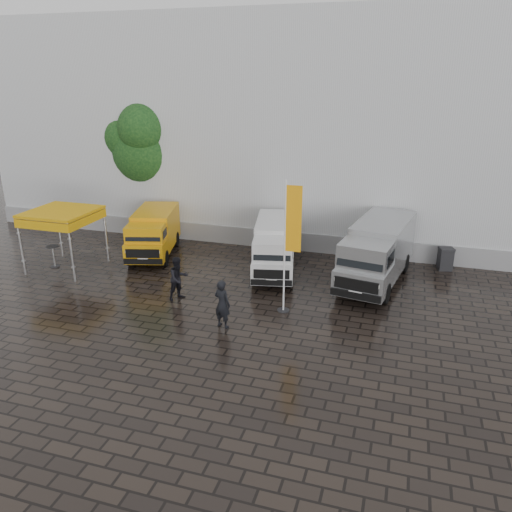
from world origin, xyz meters
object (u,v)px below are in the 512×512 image
at_px(canopy_tent, 61,215).
at_px(flagpole, 289,240).
at_px(cocktail_table, 54,257).
at_px(van_yellow, 154,234).
at_px(person_front, 222,304).
at_px(wheelie_bin, 445,259).
at_px(van_white, 275,248).
at_px(person_tent, 178,278).
at_px(van_silver, 377,254).

bearing_deg(canopy_tent, flagpole, -7.26).
relative_size(flagpole, cocktail_table, 4.89).
relative_size(van_yellow, canopy_tent, 1.67).
height_order(van_yellow, person_front, van_yellow).
distance_m(wheelie_bin, person_front, 11.96).
bearing_deg(van_white, flagpole, -80.13).
xyz_separation_m(cocktail_table, person_tent, (7.47, -1.58, 0.39)).
xyz_separation_m(van_silver, person_tent, (-7.74, -4.27, -0.43)).
height_order(flagpole, person_front, flagpole).
distance_m(van_yellow, van_silver, 11.33).
height_order(van_yellow, van_white, van_white).
height_order(canopy_tent, person_front, canopy_tent).
xyz_separation_m(van_yellow, cocktail_table, (-3.89, -3.02, -0.59)).
height_order(van_silver, wheelie_bin, van_silver).
distance_m(van_silver, person_tent, 8.85).
height_order(canopy_tent, flagpole, flagpole).
bearing_deg(person_tent, person_front, -91.91).
bearing_deg(person_tent, flagpole, -55.40).
bearing_deg(cocktail_table, flagpole, -6.53).
bearing_deg(flagpole, wheelie_bin, 47.27).
bearing_deg(van_silver, wheelie_bin, 50.02).
distance_m(van_yellow, wheelie_bin, 14.63).
xyz_separation_m(van_silver, person_front, (-5.11, -6.05, -0.42)).
distance_m(canopy_tent, person_tent, 7.20).
distance_m(van_silver, canopy_tent, 14.82).
height_order(flagpole, wheelie_bin, flagpole).
xyz_separation_m(van_silver, flagpole, (-3.08, -4.08, 1.64)).
bearing_deg(wheelie_bin, person_tent, -160.78).
xyz_separation_m(van_silver, canopy_tent, (-14.52, -2.62, 1.33)).
distance_m(flagpole, person_tent, 5.10).
height_order(van_white, van_silver, van_silver).
distance_m(cocktail_table, wheelie_bin, 19.08).
bearing_deg(flagpole, person_tent, -177.62).
relative_size(van_silver, flagpole, 1.18).
relative_size(van_silver, canopy_tent, 2.14).
relative_size(canopy_tent, flagpole, 0.55).
xyz_separation_m(van_yellow, wheelie_bin, (14.43, 2.30, -0.59)).
bearing_deg(wheelie_bin, person_front, -146.68).
distance_m(van_silver, cocktail_table, 15.47).
bearing_deg(wheelie_bin, canopy_tent, -176.65).
distance_m(cocktail_table, person_front, 10.65).
bearing_deg(canopy_tent, van_silver, 10.23).
height_order(van_yellow, canopy_tent, canopy_tent).
bearing_deg(van_white, wheelie_bin, 6.28).
height_order(cocktail_table, wheelie_bin, wheelie_bin).
xyz_separation_m(van_white, person_tent, (-3.01, -4.27, -0.24)).
bearing_deg(van_silver, van_white, -170.13).
bearing_deg(person_front, van_silver, -112.84).
height_order(van_white, cocktail_table, van_white).
bearing_deg(person_tent, van_white, -2.90).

